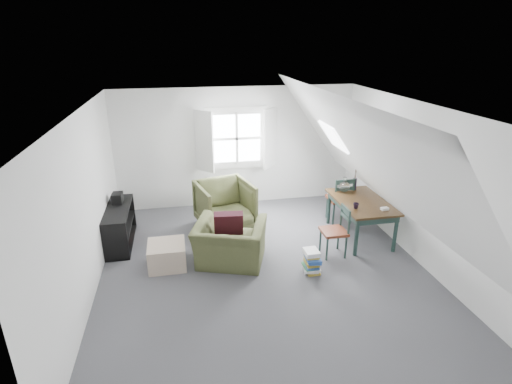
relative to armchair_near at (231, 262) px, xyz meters
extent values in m
plane|color=#48494D|center=(0.49, -0.26, 0.00)|extent=(5.50, 5.50, 0.00)
plane|color=white|center=(0.49, -0.26, 2.50)|extent=(5.50, 5.50, 0.00)
plane|color=silver|center=(0.49, 2.49, 1.25)|extent=(5.00, 0.00, 5.00)
plane|color=silver|center=(0.49, -3.01, 1.25)|extent=(5.00, 0.00, 5.00)
plane|color=silver|center=(-2.01, -0.26, 1.25)|extent=(0.00, 5.50, 5.50)
plane|color=silver|center=(2.99, -0.26, 1.25)|extent=(0.00, 5.50, 5.50)
plane|color=white|center=(-1.06, -0.26, 1.78)|extent=(3.19, 5.50, 4.48)
plane|color=white|center=(2.04, -0.26, 1.78)|extent=(3.19, 5.50, 4.48)
cube|color=white|center=(0.49, 2.47, 1.45)|extent=(1.30, 0.04, 1.30)
cube|color=white|center=(-0.19, 2.31, 1.45)|extent=(0.35, 0.35, 1.25)
cube|color=white|center=(1.17, 2.31, 1.45)|extent=(0.35, 0.35, 1.25)
cube|color=white|center=(0.49, 2.46, 1.45)|extent=(1.00, 0.02, 1.00)
cube|color=white|center=(0.49, 2.44, 1.45)|extent=(1.08, 0.04, 0.05)
cube|color=white|center=(0.49, 2.44, 1.45)|extent=(0.05, 0.04, 1.08)
cube|color=white|center=(2.04, 1.04, 1.75)|extent=(0.35, 0.75, 0.47)
imported|color=#404623|center=(0.00, 0.00, 0.00)|extent=(1.33, 1.24, 0.70)
imported|color=#404623|center=(0.08, 1.33, 0.00)|extent=(1.18, 1.20, 0.90)
cube|color=#370F19|center=(0.00, 0.15, 0.61)|extent=(0.49, 0.32, 0.48)
cube|color=tan|center=(-1.00, 0.10, 0.19)|extent=(0.58, 0.58, 0.39)
cube|color=black|center=(2.42, 0.46, 0.69)|extent=(0.85, 1.41, 0.04)
cube|color=#1F3530|center=(2.42, 0.46, 0.61)|extent=(0.75, 1.32, 0.11)
cylinder|color=#1F3530|center=(2.07, -0.17, 0.33)|extent=(0.07, 0.07, 0.67)
cylinder|color=#1F3530|center=(2.77, -0.17, 0.33)|extent=(0.07, 0.07, 0.67)
cylinder|color=#1F3530|center=(2.07, 1.09, 0.33)|extent=(0.07, 0.07, 0.67)
cylinder|color=#1F3530|center=(2.77, 1.09, 0.33)|extent=(0.07, 0.07, 0.67)
sphere|color=silver|center=(2.27, 0.91, 0.82)|extent=(0.20, 0.20, 0.20)
cylinder|color=silver|center=(2.27, 0.91, 0.95)|extent=(0.06, 0.06, 0.11)
cylinder|color=black|center=(2.52, 1.01, 0.82)|extent=(0.07, 0.07, 0.22)
cylinder|color=#3F2D1E|center=(2.52, 1.01, 1.06)|extent=(0.03, 0.05, 0.40)
cylinder|color=#3F2D1E|center=(2.54, 1.02, 1.06)|extent=(0.04, 0.05, 0.40)
cylinder|color=#3F2D1E|center=(2.51, 1.00, 1.06)|extent=(0.05, 0.07, 0.40)
imported|color=black|center=(2.17, 0.16, 0.71)|extent=(0.11, 0.11, 0.09)
cube|color=white|center=(2.62, 0.01, 0.73)|extent=(0.13, 0.09, 0.04)
cube|color=#5D2717|center=(2.31, 1.16, 0.47)|extent=(0.44, 0.44, 0.05)
cylinder|color=#1F3530|center=(2.49, 1.34, 0.23)|extent=(0.04, 0.04, 0.45)
cylinder|color=#1F3530|center=(2.49, 0.98, 0.23)|extent=(0.04, 0.04, 0.45)
cylinder|color=#1F3530|center=(2.14, 1.34, 0.23)|extent=(0.04, 0.04, 0.45)
cylinder|color=#1F3530|center=(2.14, 0.98, 0.23)|extent=(0.04, 0.04, 0.45)
cylinder|color=#1F3530|center=(2.49, 0.96, 0.70)|extent=(0.04, 0.04, 0.47)
cylinder|color=#1F3530|center=(2.14, 0.96, 0.70)|extent=(0.04, 0.04, 0.47)
cube|color=#1F3530|center=(2.31, 0.96, 0.89)|extent=(0.36, 0.03, 0.08)
cube|color=#1F3530|center=(2.31, 0.96, 0.75)|extent=(0.36, 0.03, 0.06)
cube|color=#5D2717|center=(1.71, -0.07, 0.43)|extent=(0.40, 0.40, 0.05)
cylinder|color=#1F3530|center=(1.55, 0.09, 0.20)|extent=(0.03, 0.03, 0.41)
cylinder|color=#1F3530|center=(1.87, 0.09, 0.20)|extent=(0.03, 0.03, 0.41)
cylinder|color=#1F3530|center=(1.55, -0.23, 0.20)|extent=(0.03, 0.03, 0.41)
cylinder|color=#1F3530|center=(1.87, -0.23, 0.20)|extent=(0.03, 0.03, 0.41)
cylinder|color=#1F3530|center=(1.89, 0.09, 0.64)|extent=(0.03, 0.03, 0.43)
cylinder|color=#1F3530|center=(1.89, -0.23, 0.64)|extent=(0.03, 0.03, 0.43)
cube|color=#1F3530|center=(1.89, -0.07, 0.81)|extent=(0.03, 0.32, 0.08)
cube|color=#1F3530|center=(1.89, -0.07, 0.68)|extent=(0.03, 0.32, 0.06)
cube|color=black|center=(-1.83, 1.04, 0.02)|extent=(0.44, 1.31, 0.03)
cube|color=black|center=(-1.83, 1.04, 0.33)|extent=(0.44, 1.31, 0.03)
cube|color=black|center=(-1.83, 1.04, 0.65)|extent=(0.44, 1.31, 0.03)
cube|color=black|center=(-1.83, 0.40, 0.33)|extent=(0.44, 0.03, 0.65)
cube|color=black|center=(-1.83, 1.68, 0.33)|extent=(0.44, 0.03, 0.65)
cube|color=#264C99|center=(-1.83, 0.66, 0.14)|extent=(0.20, 0.22, 0.24)
cube|color=red|center=(-1.83, 1.15, 0.14)|extent=(0.20, 0.26, 0.24)
cube|color=white|center=(-1.83, 0.82, 0.46)|extent=(0.20, 0.24, 0.22)
cube|color=black|center=(-1.83, 1.29, 0.75)|extent=(0.19, 0.25, 0.19)
cube|color=#B29933|center=(1.21, -0.52, 0.02)|extent=(0.20, 0.26, 0.03)
cube|color=white|center=(1.18, -0.51, 0.05)|extent=(0.25, 0.28, 0.03)
cube|color=white|center=(1.22, -0.53, 0.08)|extent=(0.21, 0.28, 0.03)
cube|color=#337F4C|center=(1.17, -0.52, 0.11)|extent=(0.21, 0.26, 0.03)
cube|color=#264C99|center=(1.19, -0.54, 0.13)|extent=(0.23, 0.29, 0.02)
cube|color=#B29933|center=(1.19, -0.52, 0.16)|extent=(0.20, 0.26, 0.02)
cube|color=#B29933|center=(1.20, -0.50, 0.19)|extent=(0.23, 0.29, 0.03)
cube|color=#264C99|center=(1.22, -0.54, 0.22)|extent=(0.23, 0.29, 0.03)
cube|color=#264C99|center=(1.20, -0.54, 0.25)|extent=(0.23, 0.28, 0.03)
cube|color=#B29933|center=(1.19, -0.49, 0.28)|extent=(0.21, 0.27, 0.03)
cube|color=white|center=(1.18, -0.50, 0.32)|extent=(0.22, 0.24, 0.04)
cube|color=white|center=(1.19, -0.50, 0.36)|extent=(0.22, 0.26, 0.03)
camera|label=1|loc=(-0.68, -5.60, 3.42)|focal=28.00mm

